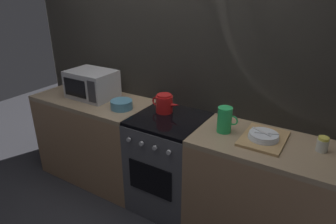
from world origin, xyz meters
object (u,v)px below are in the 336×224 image
at_px(stove_unit, 169,163).
at_px(kettle, 164,103).
at_px(mixing_bowl, 122,105).
at_px(dish_pile, 264,137).
at_px(spice_jar, 323,144).
at_px(pitcher, 225,120).
at_px(microwave, 92,84).

bearing_deg(stove_unit, kettle, 139.62).
distance_m(stove_unit, kettle, 0.55).
bearing_deg(mixing_bowl, stove_unit, 6.62).
bearing_deg(stove_unit, mixing_bowl, -173.38).
xyz_separation_m(dish_pile, spice_jar, (0.38, 0.05, 0.03)).
relative_size(kettle, dish_pile, 0.71).
bearing_deg(pitcher, kettle, 171.74).
height_order(kettle, pitcher, pitcher).
bearing_deg(kettle, mixing_bowl, -159.59).
bearing_deg(spice_jar, microwave, -178.80).
bearing_deg(pitcher, spice_jar, 6.71).
relative_size(kettle, spice_jar, 2.71).
distance_m(kettle, dish_pile, 0.90).
xyz_separation_m(stove_unit, pitcher, (0.50, -0.00, 0.55)).
relative_size(microwave, pitcher, 2.30).
bearing_deg(microwave, pitcher, -1.45).
distance_m(kettle, mixing_bowl, 0.40).
distance_m(microwave, spice_jar, 2.09).
bearing_deg(kettle, microwave, -176.46).
height_order(kettle, mixing_bowl, kettle).
relative_size(mixing_bowl, pitcher, 1.00).
relative_size(pitcher, dish_pile, 0.50).
relative_size(stove_unit, microwave, 1.96).
bearing_deg(dish_pile, spice_jar, 8.25).
distance_m(microwave, pitcher, 1.42).
xyz_separation_m(mixing_bowl, dish_pile, (1.27, 0.08, -0.02)).
height_order(microwave, spice_jar, microwave).
xyz_separation_m(stove_unit, kettle, (-0.10, 0.08, 0.53)).
distance_m(microwave, mixing_bowl, 0.46).
height_order(microwave, pitcher, microwave).
bearing_deg(mixing_bowl, microwave, 168.79).
xyz_separation_m(mixing_bowl, pitcher, (0.97, 0.05, 0.06)).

